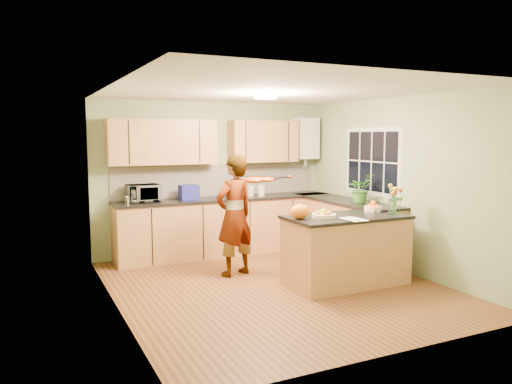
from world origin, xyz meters
name	(u,v)px	position (x,y,z in m)	size (l,w,h in m)	color
floor	(275,286)	(0.00, 0.00, 0.00)	(4.50, 4.50, 0.00)	#512F17
ceiling	(276,91)	(0.00, 0.00, 2.50)	(4.00, 4.50, 0.02)	silver
wall_back	(213,178)	(0.00, 2.25, 1.25)	(4.00, 0.02, 2.50)	gray
wall_front	(397,216)	(0.00, -2.25, 1.25)	(4.00, 0.02, 2.50)	gray
wall_left	(115,199)	(-2.00, 0.00, 1.25)	(0.02, 4.50, 2.50)	gray
wall_right	(398,184)	(2.00, 0.00, 1.25)	(0.02, 4.50, 2.50)	gray
back_counter	(226,226)	(0.10, 1.95, 0.47)	(3.64, 0.62, 0.94)	#AB7044
right_counter	(345,229)	(1.70, 0.85, 0.47)	(0.62, 2.24, 0.94)	#AB7044
splashback	(219,180)	(0.10, 2.23, 1.20)	(3.60, 0.02, 0.52)	white
upper_cabinets	(206,142)	(-0.18, 2.08, 1.85)	(3.20, 0.34, 0.70)	#AB7044
boiler	(306,139)	(1.70, 2.09, 1.90)	(0.40, 0.30, 0.86)	silver
window_right	(372,162)	(1.99, 0.60, 1.55)	(0.01, 1.30, 1.05)	silver
light_switch	(127,201)	(-1.99, -0.60, 1.30)	(0.02, 0.09, 0.09)	silver
ceiling_lamp	(265,96)	(0.00, 0.30, 2.46)	(0.30, 0.30, 0.07)	#FFEABF
peninsula_island	(346,250)	(0.88, -0.31, 0.46)	(1.59, 0.82, 0.91)	#AB7044
fruit_dish	(324,214)	(0.53, -0.31, 0.96)	(0.31, 0.31, 0.11)	beige
orange_bowl	(373,207)	(1.43, -0.16, 0.97)	(0.24, 0.24, 0.14)	beige
flower_vase	(393,192)	(1.48, -0.49, 1.21)	(0.24, 0.24, 0.45)	silver
orange_bag	(300,211)	(0.21, -0.26, 1.00)	(0.25, 0.21, 0.19)	orange
papers	(354,219)	(0.78, -0.61, 0.92)	(0.22, 0.30, 0.01)	white
violinist	(235,216)	(-0.26, 0.72, 0.84)	(0.62, 0.40, 1.69)	#DE9E88
violin	(254,180)	(-0.06, 0.50, 1.35)	(0.66, 0.26, 0.13)	#571605
microwave	(143,193)	(-1.24, 1.98, 1.07)	(0.48, 0.33, 0.27)	silver
blue_box	(189,192)	(-0.53, 1.94, 1.06)	(0.29, 0.21, 0.23)	navy
kettle	(229,190)	(0.16, 1.93, 1.06)	(0.16, 0.16, 0.30)	#B7B7BC
jar_cream	(251,191)	(0.57, 1.98, 1.03)	(0.11, 0.11, 0.17)	beige
jar_white	(261,190)	(0.73, 1.90, 1.03)	(0.12, 0.12, 0.19)	silver
potted_plant	(360,188)	(1.70, 0.49, 1.16)	(0.39, 0.34, 0.43)	#357B29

